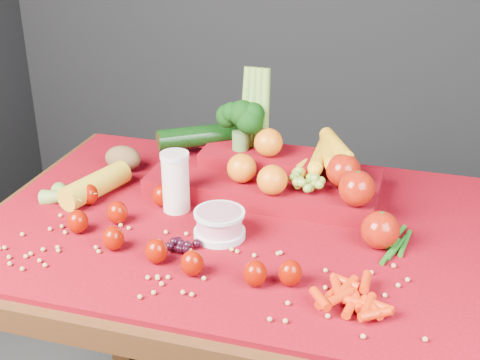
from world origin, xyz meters
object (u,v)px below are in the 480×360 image
(yogurt_bowl, at_px, (219,223))
(produce_mound, at_px, (274,169))
(table, at_px, (237,264))
(milk_glass, at_px, (176,180))

(yogurt_bowl, height_order, produce_mound, produce_mound)
(yogurt_bowl, bearing_deg, produce_mound, 76.24)
(table, bearing_deg, milk_glass, 175.01)
(milk_glass, distance_m, yogurt_bowl, 0.16)
(yogurt_bowl, bearing_deg, milk_glass, 146.38)
(table, distance_m, milk_glass, 0.23)
(produce_mound, bearing_deg, yogurt_bowl, -103.76)
(table, distance_m, yogurt_bowl, 0.16)
(milk_glass, bearing_deg, produce_mound, 38.22)
(table, bearing_deg, produce_mound, 75.69)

